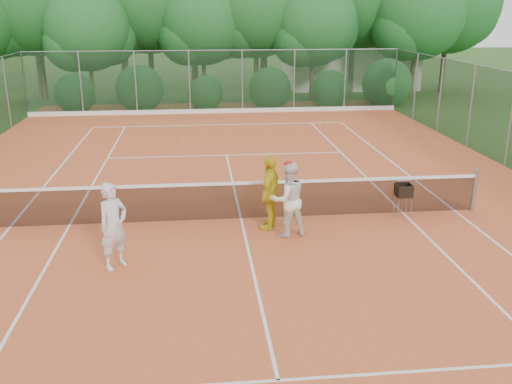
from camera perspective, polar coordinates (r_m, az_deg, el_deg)
ground at (r=14.02m, az=-1.50°, el=-2.80°), size 120.00×120.00×0.00m
clay_court at (r=14.02m, az=-1.50°, el=-2.77°), size 18.00×36.00×0.02m
club_building at (r=38.56m, az=9.25°, el=12.58°), size 8.00×5.00×3.00m
tennis_net at (r=13.84m, az=-1.52°, el=-0.74°), size 11.97×0.10×1.10m
player_white at (r=11.52m, az=-14.05°, el=-3.31°), size 0.75×0.75×1.75m
player_center_grp at (r=12.76m, az=3.21°, el=-0.72°), size 0.97×0.84×1.75m
player_yellow at (r=13.17m, az=1.43°, el=-0.08°), size 0.83×1.10×1.74m
ball_hopper at (r=14.46m, az=14.55°, el=0.10°), size 0.36×0.36×0.83m
stray_ball_a at (r=22.82m, az=-7.43°, el=5.38°), size 0.07×0.07×0.07m
stray_ball_b at (r=25.51m, az=-2.59°, el=6.84°), size 0.07×0.07×0.07m
stray_ball_c at (r=25.48m, az=6.43°, el=6.73°), size 0.07×0.07×0.07m
court_markings at (r=14.01m, az=-1.50°, el=-2.72°), size 11.03×23.83×0.01m
fence_back at (r=28.30m, az=-4.02°, el=10.93°), size 18.07×0.07×3.00m
tropical_treeline at (r=33.38m, az=-1.94°, el=18.21°), size 32.10×8.49×15.03m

